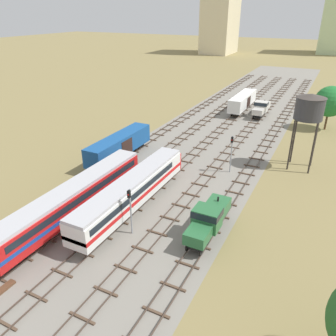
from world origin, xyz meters
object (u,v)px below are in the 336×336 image
Objects in this scene: water_tower at (310,108)px; signal_post_mid at (130,206)px; shunter_loco_centre_right_near at (208,218)px; freight_boxcar_far_left_midfar at (119,145)px; passenger_coach_left_nearest at (74,197)px; freight_boxcar_centre_left_farther at (243,101)px; diesel_railcar_centre_left_mid at (132,190)px; shunter_loco_centre_far at (261,107)px; signal_post_nearest at (231,150)px.

water_tower is 2.07× the size of signal_post_mid.
shunter_loco_centre_right_near is 0.60× the size of freight_boxcar_far_left_midfar.
signal_post_mid is at bearing 1.97° from passenger_coach_left_nearest.
shunter_loco_centre_right_near is 23.59m from water_tower.
freight_boxcar_centre_left_farther is at bearing 92.67° from signal_post_mid.
diesel_railcar_centre_left_mid is 1.46× the size of freight_boxcar_far_left_midfar.
freight_boxcar_far_left_midfar is 19.60m from signal_post_mid.
freight_boxcar_far_left_midfar is at bearing -105.05° from freight_boxcar_centre_left_farther.
shunter_loco_centre_far is (14.32, 33.42, -0.44)m from freight_boxcar_far_left_midfar.
freight_boxcar_far_left_midfar is at bearing 127.54° from signal_post_mid.
shunter_loco_centre_right_near is 0.41× the size of diesel_railcar_centre_left_mid.
signal_post_mid reaches higher than shunter_loco_centre_far.
signal_post_mid reaches higher than shunter_loco_centre_right_near.
diesel_railcar_centre_left_mid is 16.40m from signal_post_nearest.
diesel_railcar_centre_left_mid is at bearing -90.01° from freight_boxcar_centre_left_farther.
signal_post_nearest is (11.94, 19.06, 0.89)m from passenger_coach_left_nearest.
diesel_railcar_centre_left_mid is 3.86× the size of signal_post_mid.
freight_boxcar_far_left_midfar is at bearing -159.51° from water_tower.
freight_boxcar_centre_left_farther reaches higher than shunter_loco_centre_far.
shunter_loco_centre_right_near is 0.77× the size of water_tower.
shunter_loco_centre_right_near is 45.77m from shunter_loco_centre_far.
passenger_coach_left_nearest is at bearing -95.33° from freight_boxcar_centre_left_farther.
shunter_loco_centre_far is 0.77× the size of water_tower.
signal_post_mid is (2.39, -4.09, 0.78)m from diesel_railcar_centre_left_mid.
signal_post_nearest is at bearing -85.47° from shunter_loco_centre_far.
water_tower is 28.99m from signal_post_mid.
signal_post_mid is (11.93, -15.52, 0.92)m from freight_boxcar_far_left_midfar.
shunter_loco_centre_right_near is 15.65m from signal_post_nearest.
water_tower is (15.87, -26.02, 6.61)m from freight_boxcar_centre_left_farther.
passenger_coach_left_nearest is 22.51m from signal_post_nearest.
shunter_loco_centre_right_near is at bearing 25.55° from signal_post_mid.
shunter_loco_centre_far is 1.59× the size of signal_post_mid.
water_tower is at bearing 50.74° from passenger_coach_left_nearest.
signal_post_nearest is at bearing -144.54° from water_tower.
water_tower is at bearing -58.62° from freight_boxcar_centre_left_farther.
shunter_loco_centre_far is 27.30m from water_tower.
shunter_loco_centre_right_near is at bearing -78.67° from freight_boxcar_centre_left_farther.
shunter_loco_centre_right_near is 1.53× the size of signal_post_nearest.
diesel_railcar_centre_left_mid is (-9.55, 0.67, 0.59)m from shunter_loco_centre_right_near.
shunter_loco_centre_right_near is 48.57m from freight_boxcar_centre_left_farther.
diesel_railcar_centre_left_mid reaches higher than shunter_loco_centre_far.
freight_boxcar_centre_left_farther is at bearing 121.38° from water_tower.
shunter_loco_centre_right_near is (14.33, 3.67, -0.60)m from passenger_coach_left_nearest.
water_tower is 12.06m from signal_post_nearest.
diesel_railcar_centre_left_mid is at bearing 120.27° from signal_post_mid.
freight_boxcar_far_left_midfar is 36.36m from shunter_loco_centre_far.
diesel_railcar_centre_left_mid is 4.80m from signal_post_mid.
signal_post_mid is (-7.16, -3.42, 1.36)m from shunter_loco_centre_right_near.
signal_post_mid is (7.16, 0.25, 0.76)m from passenger_coach_left_nearest.
diesel_railcar_centre_left_mid is 27.06m from water_tower.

